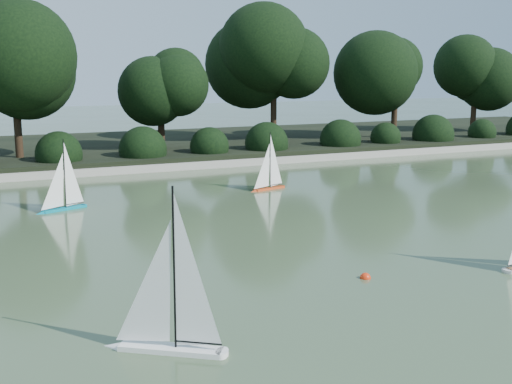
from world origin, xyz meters
TOP-DOWN VIEW (x-y plane):
  - ground at (0.00, 0.00)m, footprint 80.00×80.00m
  - pond_coping at (0.00, 9.00)m, footprint 40.00×0.35m
  - far_bank at (0.00, 13.00)m, footprint 40.00×8.00m
  - tree_line at (1.23, 11.44)m, footprint 26.31×3.93m
  - shrub_hedge at (0.00, 9.90)m, footprint 29.10×1.10m
  - sailboat_white_a at (-2.65, -1.49)m, footprint 1.09×0.82m
  - sailboat_orange at (1.68, 5.49)m, footprint 0.97×0.42m
  - sailboat_teal at (-2.72, 5.16)m, footprint 1.01×0.51m
  - race_buoy at (0.28, -0.48)m, footprint 0.14×0.14m

SIDE VIEW (x-z plane):
  - ground at x=0.00m, z-range 0.00..0.00m
  - race_buoy at x=0.28m, z-range -0.07..0.07m
  - pond_coping at x=0.00m, z-range 0.00..0.18m
  - far_bank at x=0.00m, z-range 0.00..0.30m
  - sailboat_orange at x=1.68m, z-range -0.46..0.88m
  - sailboat_teal at x=-2.72m, z-range -0.48..0.93m
  - sailboat_white_a at x=-2.65m, z-range -0.57..1.10m
  - shrub_hedge at x=0.00m, z-range -0.10..1.00m
  - tree_line at x=1.23m, z-range 0.45..4.83m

